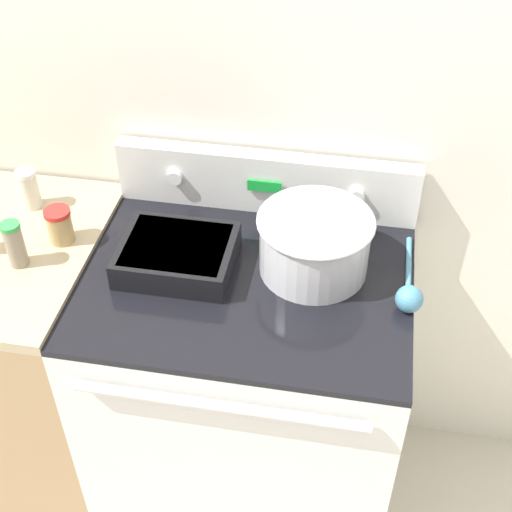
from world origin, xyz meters
name	(u,v)px	position (x,y,z in m)	size (l,w,h in m)	color
kitchen_wall	(271,89)	(0.00, 0.66, 1.25)	(8.00, 0.05, 2.50)	silver
stove_range	(248,396)	(0.00, 0.31, 0.46)	(0.81, 0.65, 0.92)	silver
control_panel	(266,182)	(0.00, 0.60, 1.01)	(0.81, 0.07, 0.17)	silver
side_counter	(10,361)	(-0.73, 0.31, 0.47)	(0.65, 0.62, 0.94)	tan
mixing_bowl	(315,241)	(0.15, 0.37, 1.01)	(0.28, 0.28, 0.15)	silver
casserole_dish	(177,254)	(-0.18, 0.33, 0.96)	(0.28, 0.23, 0.07)	black
ladle	(409,295)	(0.39, 0.29, 0.95)	(0.07, 0.28, 0.07)	teal
spice_jar_red_cap	(60,225)	(-0.49, 0.36, 0.98)	(0.07, 0.07, 0.09)	tan
spice_jar_green_cap	(15,244)	(-0.56, 0.25, 1.00)	(0.05, 0.05, 0.12)	gray
spice_jar_white_cap	(29,189)	(-0.62, 0.48, 0.99)	(0.05, 0.05, 0.11)	beige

